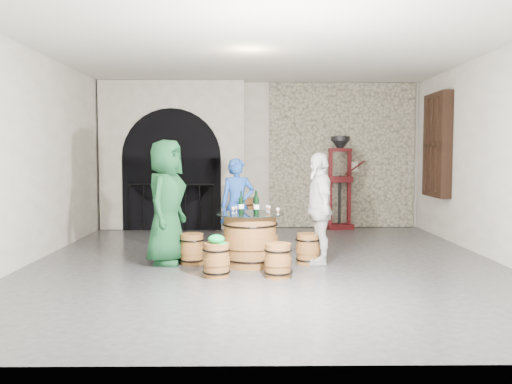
{
  "coord_description": "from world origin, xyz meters",
  "views": [
    {
      "loc": [
        -0.22,
        -8.06,
        1.62
      ],
      "look_at": [
        -0.14,
        0.17,
        1.05
      ],
      "focal_mm": 38.0,
      "sensor_mm": 36.0,
      "label": 1
    }
  ],
  "objects_px": {
    "corking_press": "(340,175)",
    "barrel_stool_near_right": "(278,261)",
    "barrel_stool_near_left": "(216,260)",
    "wine_bottle_center": "(257,205)",
    "person_white": "(319,208)",
    "side_barrel": "(245,215)",
    "barrel_stool_right": "(308,249)",
    "barrel_table": "(250,240)",
    "barrel_stool_left": "(192,249)",
    "wine_bottle_left": "(241,204)",
    "person_blue": "(237,205)",
    "wine_bottle_right": "(256,203)",
    "barrel_stool_far": "(240,241)",
    "person_green": "(166,202)"
  },
  "relations": [
    {
      "from": "corking_press",
      "to": "barrel_stool_near_right",
      "type": "bearing_deg",
      "value": -115.39
    },
    {
      "from": "barrel_stool_near_left",
      "to": "wine_bottle_center",
      "type": "bearing_deg",
      "value": 51.46
    },
    {
      "from": "person_white",
      "to": "side_barrel",
      "type": "relative_size",
      "value": 2.34
    },
    {
      "from": "barrel_stool_right",
      "to": "barrel_table",
      "type": "bearing_deg",
      "value": -173.54
    },
    {
      "from": "barrel_table",
      "to": "barrel_stool_left",
      "type": "xyz_separation_m",
      "value": [
        -0.86,
        0.09,
        -0.16
      ]
    },
    {
      "from": "wine_bottle_center",
      "to": "corking_press",
      "type": "xyz_separation_m",
      "value": [
        1.86,
        3.96,
        0.27
      ]
    },
    {
      "from": "barrel_stool_near_left",
      "to": "wine_bottle_left",
      "type": "distance_m",
      "value": 1.06
    },
    {
      "from": "barrel_stool_left",
      "to": "person_white",
      "type": "bearing_deg",
      "value": 0.7
    },
    {
      "from": "person_white",
      "to": "person_blue",
      "type": "bearing_deg",
      "value": -131.3
    },
    {
      "from": "barrel_table",
      "to": "side_barrel",
      "type": "relative_size",
      "value": 1.41
    },
    {
      "from": "barrel_stool_near_left",
      "to": "barrel_stool_near_right",
      "type": "bearing_deg",
      "value": -2.86
    },
    {
      "from": "wine_bottle_left",
      "to": "wine_bottle_right",
      "type": "bearing_deg",
      "value": 34.52
    },
    {
      "from": "barrel_stool_far",
      "to": "side_barrel",
      "type": "distance_m",
      "value": 2.67
    },
    {
      "from": "barrel_stool_left",
      "to": "barrel_stool_near_right",
      "type": "bearing_deg",
      "value": -35.45
    },
    {
      "from": "wine_bottle_left",
      "to": "wine_bottle_center",
      "type": "xyz_separation_m",
      "value": [
        0.22,
        -0.07,
        0.0
      ]
    },
    {
      "from": "barrel_stool_far",
      "to": "barrel_stool_near_right",
      "type": "distance_m",
      "value": 1.72
    },
    {
      "from": "wine_bottle_left",
      "to": "wine_bottle_right",
      "type": "xyz_separation_m",
      "value": [
        0.21,
        0.15,
        0.0
      ]
    },
    {
      "from": "barrel_table",
      "to": "wine_bottle_right",
      "type": "distance_m",
      "value": 0.55
    },
    {
      "from": "barrel_stool_left",
      "to": "barrel_stool_right",
      "type": "height_order",
      "value": "same"
    },
    {
      "from": "person_blue",
      "to": "wine_bottle_center",
      "type": "bearing_deg",
      "value": -83.55
    },
    {
      "from": "barrel_stool_near_right",
      "to": "barrel_stool_right",
      "type": "bearing_deg",
      "value": 60.85
    },
    {
      "from": "barrel_stool_left",
      "to": "barrel_stool_near_left",
      "type": "bearing_deg",
      "value": -63.54
    },
    {
      "from": "person_white",
      "to": "corking_press",
      "type": "bearing_deg",
      "value": 162.45
    },
    {
      "from": "wine_bottle_right",
      "to": "barrel_stool_near_left",
      "type": "bearing_deg",
      "value": -120.6
    },
    {
      "from": "person_blue",
      "to": "barrel_stool_near_left",
      "type": "bearing_deg",
      "value": -106.14
    },
    {
      "from": "wine_bottle_center",
      "to": "wine_bottle_right",
      "type": "distance_m",
      "value": 0.22
    },
    {
      "from": "barrel_stool_near_right",
      "to": "barrel_stool_near_left",
      "type": "relative_size",
      "value": 1.0
    },
    {
      "from": "barrel_stool_far",
      "to": "person_white",
      "type": "relative_size",
      "value": 0.27
    },
    {
      "from": "barrel_stool_near_left",
      "to": "person_blue",
      "type": "relative_size",
      "value": 0.29
    },
    {
      "from": "barrel_stool_left",
      "to": "person_green",
      "type": "relative_size",
      "value": 0.25
    },
    {
      "from": "barrel_stool_left",
      "to": "wine_bottle_left",
      "type": "height_order",
      "value": "wine_bottle_left"
    },
    {
      "from": "side_barrel",
      "to": "barrel_table",
      "type": "bearing_deg",
      "value": -88.16
    },
    {
      "from": "barrel_stool_near_right",
      "to": "wine_bottle_left",
      "type": "height_order",
      "value": "wine_bottle_left"
    },
    {
      "from": "side_barrel",
      "to": "person_green",
      "type": "bearing_deg",
      "value": -108.4
    },
    {
      "from": "barrel_stool_right",
      "to": "barrel_stool_near_left",
      "type": "height_order",
      "value": "same"
    },
    {
      "from": "wine_bottle_center",
      "to": "person_white",
      "type": "bearing_deg",
      "value": 10.97
    },
    {
      "from": "barrel_stool_right",
      "to": "person_white",
      "type": "distance_m",
      "value": 0.62
    },
    {
      "from": "barrel_stool_near_right",
      "to": "wine_bottle_center",
      "type": "bearing_deg",
      "value": 110.82
    },
    {
      "from": "barrel_stool_right",
      "to": "wine_bottle_center",
      "type": "bearing_deg",
      "value": -168.1
    },
    {
      "from": "barrel_stool_right",
      "to": "person_blue",
      "type": "xyz_separation_m",
      "value": [
        -1.07,
        0.96,
        0.56
      ]
    },
    {
      "from": "barrel_stool_far",
      "to": "wine_bottle_left",
      "type": "bearing_deg",
      "value": -87.39
    },
    {
      "from": "person_green",
      "to": "wine_bottle_center",
      "type": "xyz_separation_m",
      "value": [
        1.34,
        -0.2,
        -0.02
      ]
    },
    {
      "from": "barrel_stool_left",
      "to": "person_green",
      "type": "xyz_separation_m",
      "value": [
        -0.38,
        0.04,
        0.7
      ]
    },
    {
      "from": "corking_press",
      "to": "person_blue",
      "type": "bearing_deg",
      "value": -133.98
    },
    {
      "from": "barrel_stool_left",
      "to": "person_blue",
      "type": "xyz_separation_m",
      "value": [
        0.65,
        0.97,
        0.56
      ]
    },
    {
      "from": "person_blue",
      "to": "wine_bottle_center",
      "type": "relative_size",
      "value": 4.8
    },
    {
      "from": "barrel_stool_right",
      "to": "person_blue",
      "type": "height_order",
      "value": "person_blue"
    },
    {
      "from": "person_green",
      "to": "corking_press",
      "type": "distance_m",
      "value": 4.94
    },
    {
      "from": "barrel_table",
      "to": "corking_press",
      "type": "relative_size",
      "value": 0.49
    },
    {
      "from": "barrel_stool_far",
      "to": "person_green",
      "type": "height_order",
      "value": "person_green"
    }
  ]
}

